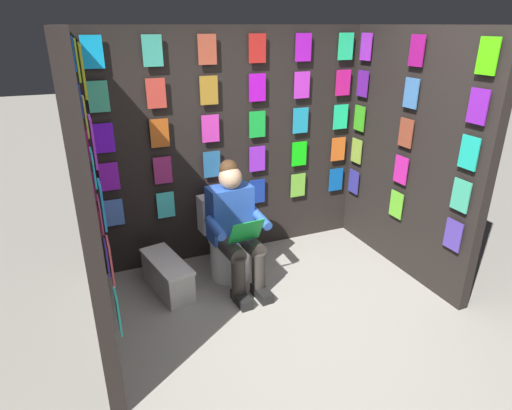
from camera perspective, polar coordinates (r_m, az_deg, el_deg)
name	(u,v)px	position (r m, az deg, el deg)	size (l,w,h in m)	color
ground_plane	(318,354)	(3.49, 8.15, -18.73)	(30.00, 30.00, 0.00)	#9E998E
display_wall_back	(232,146)	(4.44, -3.16, 7.67)	(2.89, 0.14, 2.29)	black
display_wall_left	(410,155)	(4.38, 19.46, 6.17)	(0.14, 1.79, 2.29)	black
display_wall_right	(85,199)	(3.31, -21.41, 0.74)	(0.14, 1.79, 2.29)	black
toilet	(226,243)	(4.26, -3.89, -4.94)	(0.42, 0.57, 0.77)	white
person_reading	(236,226)	(3.95, -2.70, -2.79)	(0.55, 0.71, 1.19)	blue
comic_longbox_near	(167,275)	(4.13, -11.51, -8.95)	(0.39, 0.72, 0.32)	white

